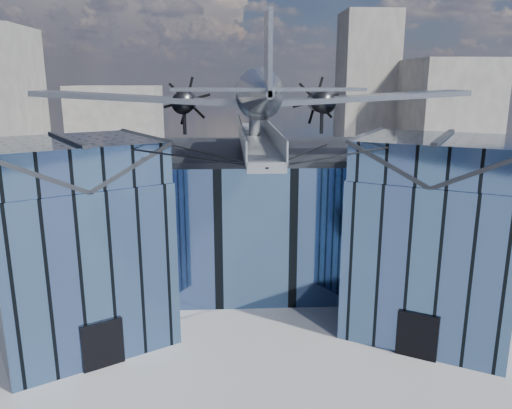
{
  "coord_description": "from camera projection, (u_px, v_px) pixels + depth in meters",
  "views": [
    {
      "loc": [
        -1.66,
        -28.68,
        14.88
      ],
      "look_at": [
        0.0,
        2.0,
        7.2
      ],
      "focal_mm": 35.0,
      "sensor_mm": 36.0,
      "label": 1
    }
  ],
  "objects": [
    {
      "name": "bg_towers",
      "position": [
        248.0,
        112.0,
        78.04
      ],
      "size": [
        77.0,
        24.5,
        26.0
      ],
      "color": "gray",
      "rests_on": "ground"
    },
    {
      "name": "ground_plane",
      "position": [
        258.0,
        323.0,
        31.48
      ],
      "size": [
        120.0,
        120.0,
        0.0
      ],
      "primitive_type": "plane",
      "color": "gray"
    },
    {
      "name": "museum",
      "position": [
        253.0,
        214.0,
        35.77
      ],
      "size": [
        32.88,
        24.5,
        17.6
      ],
      "color": "#45638E",
      "rests_on": "ground"
    }
  ]
}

